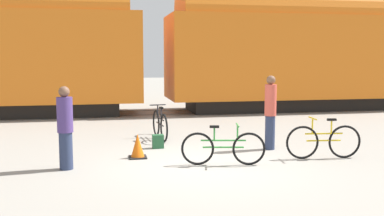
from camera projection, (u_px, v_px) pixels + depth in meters
name	position (u px, v px, depth m)	size (l,w,h in m)	color
ground_plane	(203.00, 164.00, 9.63)	(80.00, 80.00, 0.00)	gray
freight_train	(154.00, 43.00, 18.16)	(48.53, 3.04, 5.43)	black
rail_near	(157.00, 115.00, 17.78)	(60.53, 0.07, 0.01)	#4C4238
rail_far	(153.00, 110.00, 19.18)	(60.53, 0.07, 0.01)	#4C4238
bicycle_yellow	(324.00, 141.00, 10.11)	(1.73, 0.46, 0.94)	black
bicycle_green	(223.00, 148.00, 9.50)	(1.76, 0.49, 0.87)	black
bicycle_black	(160.00, 125.00, 12.56)	(0.46, 1.72, 0.94)	black
person_in_red	(270.00, 112.00, 11.06)	(0.29, 0.29, 1.83)	#283351
person_in_purple	(65.00, 128.00, 9.09)	(0.32, 0.32, 1.70)	#283351
backpack	(158.00, 141.00, 11.29)	(0.28, 0.20, 0.34)	#235633
traffic_cone	(138.00, 147.00, 10.20)	(0.40, 0.40, 0.55)	black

